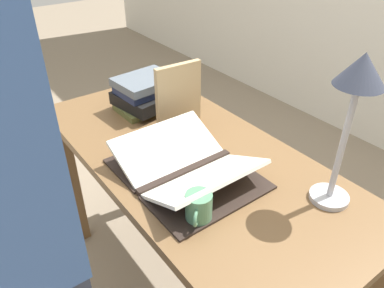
% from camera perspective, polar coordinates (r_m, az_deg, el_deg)
% --- Properties ---
extents(reading_desk, '(1.33, 0.63, 0.76)m').
position_cam_1_polar(reading_desk, '(1.37, -0.12, -5.58)').
color(reading_desk, brown).
rests_on(reading_desk, ground_plane).
extents(open_book, '(0.45, 0.37, 0.10)m').
position_cam_1_polar(open_book, '(1.19, -0.97, -3.57)').
color(open_book, black).
rests_on(open_book, reading_desk).
extents(book_stack_tall, '(0.25, 0.26, 0.14)m').
position_cam_1_polar(book_stack_tall, '(1.58, -7.00, 7.65)').
color(book_stack_tall, brown).
rests_on(book_stack_tall, reading_desk).
extents(book_standing_upright, '(0.03, 0.19, 0.25)m').
position_cam_1_polar(book_standing_upright, '(1.42, -2.06, 7.41)').
color(book_standing_upright, tan).
rests_on(book_standing_upright, reading_desk).
extents(reading_lamp, '(0.12, 0.12, 0.45)m').
position_cam_1_polar(reading_lamp, '(1.01, 23.67, 6.91)').
color(reading_lamp, '#ADADB2').
rests_on(reading_lamp, reading_desk).
extents(coffee_mug, '(0.09, 0.09, 0.09)m').
position_cam_1_polar(coffee_mug, '(1.02, 1.02, -9.67)').
color(coffee_mug, '#4C7F5B').
rests_on(coffee_mug, reading_desk).
extents(person_reader, '(0.36, 0.22, 1.79)m').
position_cam_1_polar(person_reader, '(0.92, -25.56, -12.12)').
color(person_reader, '#2D3342').
rests_on(person_reader, ground_plane).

